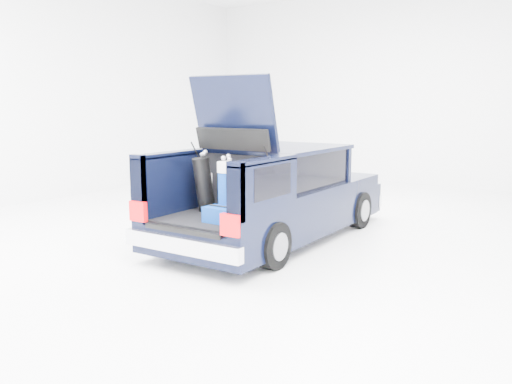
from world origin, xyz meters
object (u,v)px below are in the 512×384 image
Objects in this scene: black_golf_bag at (204,184)px; blue_duffel at (221,215)px; car at (277,196)px; blue_golf_bag at (227,190)px; red_suitcase at (249,196)px.

black_golf_bag reaches higher than blue_duffel.
black_golf_bag is (-0.38, -1.35, 0.31)m from car.
red_suitcase is at bearing 57.47° from blue_golf_bag.
red_suitcase is 0.30m from blue_golf_bag.
black_golf_bag is 0.58m from blue_golf_bag.
red_suitcase is at bearing -73.92° from car.
blue_golf_bag is at bearing -160.08° from red_suitcase.
blue_duffel is (0.24, -1.78, 0.03)m from car.
car is 1.46m from red_suitcase.
blue_golf_bag is (0.55, -0.20, -0.00)m from black_golf_bag.
car reaches higher than black_golf_bag.
blue_golf_bag reaches higher than red_suitcase.
red_suitcase is 0.74× the size of blue_golf_bag.
blue_golf_bag is (0.17, -1.55, 0.31)m from car.
blue_golf_bag is 2.00× the size of blue_duffel.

